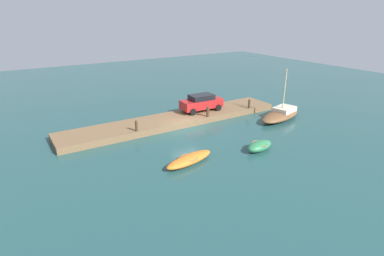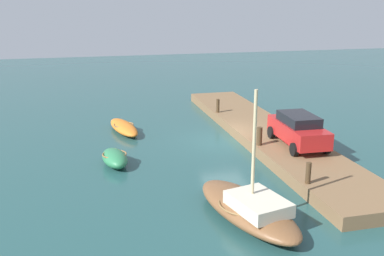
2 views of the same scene
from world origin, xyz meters
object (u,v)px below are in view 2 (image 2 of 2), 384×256
at_px(rowboat_orange, 124,127).
at_px(sailboat_brown, 248,208).
at_px(mooring_post_west, 308,173).
at_px(dinghy_green, 115,158).
at_px(mooring_post_mid_east, 218,106).
at_px(mooring_post_mid_west, 259,136).
at_px(parked_car, 298,129).

distance_m(rowboat_orange, sailboat_brown, 12.82).
distance_m(rowboat_orange, mooring_post_west, 12.74).
xyz_separation_m(dinghy_green, mooring_post_mid_east, (6.78, -7.32, 0.63)).
height_order(mooring_post_mid_west, mooring_post_mid_east, mooring_post_mid_west).
distance_m(dinghy_green, mooring_post_mid_west, 7.36).
distance_m(dinghy_green, sailboat_brown, 8.04).
bearing_deg(mooring_post_west, mooring_post_mid_west, 0.00).
xyz_separation_m(dinghy_green, mooring_post_west, (-5.46, -7.32, 0.63)).
bearing_deg(sailboat_brown, dinghy_green, 18.54).
distance_m(mooring_post_mid_east, parked_car, 7.88).
relative_size(mooring_post_west, mooring_post_mid_east, 1.01).
xyz_separation_m(rowboat_orange, sailboat_brown, (-12.39, -3.26, 0.19)).
relative_size(rowboat_orange, mooring_post_mid_east, 4.65).
bearing_deg(mooring_post_mid_east, parked_car, -166.31).
bearing_deg(dinghy_green, rowboat_orange, -18.24).
bearing_deg(mooring_post_west, dinghy_green, 53.26).
xyz_separation_m(dinghy_green, rowboat_orange, (5.57, -0.99, -0.07)).
bearing_deg(rowboat_orange, mooring_post_mid_west, -144.90).
bearing_deg(parked_car, mooring_post_mid_west, 76.41).
relative_size(rowboat_orange, mooring_post_west, 4.60).
bearing_deg(parked_car, dinghy_green, 86.78).
distance_m(mooring_post_west, parked_car, 4.97).
bearing_deg(sailboat_brown, mooring_post_mid_west, -38.75).
xyz_separation_m(rowboat_orange, parked_car, (-6.45, -8.19, 1.11)).
height_order(mooring_post_mid_east, parked_car, parked_car).
height_order(sailboat_brown, mooring_post_west, sailboat_brown).
bearing_deg(dinghy_green, mooring_post_mid_east, -55.36).
distance_m(rowboat_orange, mooring_post_mid_west, 8.70).
distance_m(mooring_post_mid_west, mooring_post_mid_east, 7.12).
bearing_deg(mooring_post_mid_east, mooring_post_mid_west, 180.00).
bearing_deg(sailboat_brown, parked_car, -53.05).
distance_m(sailboat_brown, mooring_post_west, 3.40).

